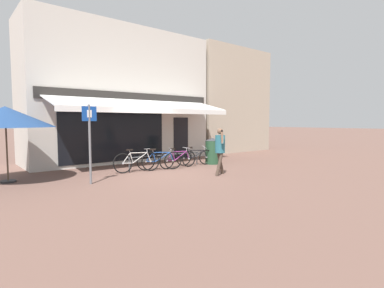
% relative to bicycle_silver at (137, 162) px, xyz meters
% --- Properties ---
extents(ground_plane, '(160.00, 160.00, 0.00)m').
position_rel_bicycle_silver_xyz_m(ground_plane, '(0.60, -0.48, -0.39)').
color(ground_plane, brown).
extents(shop_front, '(8.78, 4.95, 6.28)m').
position_rel_bicycle_silver_xyz_m(shop_front, '(1.20, 3.81, 2.74)').
color(shop_front, beige).
rests_on(shop_front, ground_plane).
extents(neighbour_building, '(5.50, 4.00, 6.40)m').
position_rel_bicycle_silver_xyz_m(neighbour_building, '(8.54, 4.33, 2.80)').
color(neighbour_building, tan).
rests_on(neighbour_building, ground_plane).
extents(bike_rack_rail, '(3.39, 0.04, 0.57)m').
position_rel_bicycle_silver_xyz_m(bike_rack_rail, '(1.37, 0.06, 0.08)').
color(bike_rack_rail, '#47494F').
rests_on(bike_rack_rail, ground_plane).
extents(bicycle_silver, '(1.83, 0.52, 0.89)m').
position_rel_bicycle_silver_xyz_m(bicycle_silver, '(0.00, 0.00, 0.00)').
color(bicycle_silver, black).
rests_on(bicycle_silver, ground_plane).
extents(bicycle_blue, '(1.67, 0.83, 0.85)m').
position_rel_bicycle_silver_xyz_m(bicycle_blue, '(0.91, -0.14, -0.01)').
color(bicycle_blue, black).
rests_on(bicycle_blue, ground_plane).
extents(bicycle_purple, '(1.78, 0.52, 0.83)m').
position_rel_bicycle_silver_xyz_m(bicycle_purple, '(1.78, -0.20, -0.02)').
color(bicycle_purple, black).
rests_on(bicycle_purple, ground_plane).
extents(bicycle_black, '(1.64, 0.84, 0.83)m').
position_rel_bicycle_silver_xyz_m(bicycle_black, '(2.82, -0.05, -0.03)').
color(bicycle_black, black).
rests_on(bicycle_black, ground_plane).
extents(pedestrian_adult, '(0.58, 0.57, 1.68)m').
position_rel_bicycle_silver_xyz_m(pedestrian_adult, '(2.01, -2.40, 0.63)').
color(pedestrian_adult, '#47382D').
rests_on(pedestrian_adult, ground_plane).
extents(litter_bin, '(0.64, 0.64, 1.17)m').
position_rel_bicycle_silver_xyz_m(litter_bin, '(3.68, -0.22, 0.19)').
color(litter_bin, '#23472D').
rests_on(litter_bin, ground_plane).
extents(parking_sign, '(0.44, 0.07, 2.42)m').
position_rel_bicycle_silver_xyz_m(parking_sign, '(-2.15, -1.04, 1.09)').
color(parking_sign, slate).
rests_on(parking_sign, ground_plane).
extents(cafe_parasol, '(2.87, 2.87, 2.37)m').
position_rel_bicycle_silver_xyz_m(cafe_parasol, '(-4.06, 0.85, 1.65)').
color(cafe_parasol, '#4C3D2D').
rests_on(cafe_parasol, ground_plane).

